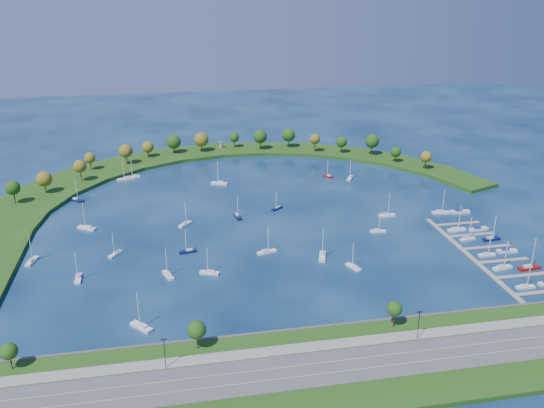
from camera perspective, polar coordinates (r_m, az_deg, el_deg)
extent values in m
plane|color=#071B3D|center=(285.29, -0.80, -1.18)|extent=(700.00, 700.00, 0.00)
cube|color=#294A13|center=(179.49, 6.34, -16.02)|extent=(420.00, 42.00, 1.60)
cube|color=#474442|center=(196.18, 4.51, -12.28)|extent=(420.00, 1.20, 1.80)
cube|color=#515154|center=(178.97, 6.36, -15.80)|extent=(420.00, 16.00, 0.12)
cube|color=gray|center=(187.44, 5.36, -13.82)|extent=(420.00, 5.00, 0.12)
cube|color=silver|center=(177.04, 6.60, -16.26)|extent=(420.00, 0.15, 0.02)
cube|color=silver|center=(180.83, 6.12, -15.32)|extent=(420.00, 0.15, 0.02)
cylinder|color=#382314|center=(192.05, -24.57, -14.12)|extent=(0.56, 0.56, 4.90)
sphere|color=#1F4E13|center=(190.16, -24.73, -13.25)|extent=(5.20, 5.20, 5.20)
cylinder|color=#382314|center=(185.41, -7.45, -13.40)|extent=(0.56, 0.56, 5.25)
sphere|color=#1F4E13|center=(183.27, -7.51, -12.41)|extent=(6.00, 6.00, 6.00)
cylinder|color=#382314|center=(198.05, 12.02, -11.18)|extent=(0.56, 0.56, 5.60)
sphere|color=#1F4E13|center=(196.04, 12.11, -10.23)|extent=(5.20, 5.20, 5.20)
cylinder|color=black|center=(177.50, -10.64, -14.45)|extent=(0.24, 0.24, 10.00)
cylinder|color=black|center=(192.65, 14.38, -11.64)|extent=(0.24, 0.24, 10.00)
cube|color=#294A13|center=(324.82, -23.16, 0.09)|extent=(50.23, 54.30, 2.00)
cube|color=#294A13|center=(346.88, -19.93, 1.84)|extent=(54.07, 56.09, 2.00)
cube|color=#294A13|center=(365.41, -16.23, 3.25)|extent=(55.20, 54.07, 2.00)
cube|color=#294A13|center=(379.93, -12.18, 4.31)|extent=(53.65, 48.47, 2.00)
cube|color=#294A13|center=(390.09, -7.90, 5.04)|extent=(49.62, 39.75, 2.00)
cube|color=#294A13|center=(395.65, -3.48, 5.44)|extent=(44.32, 29.96, 2.00)
cube|color=#294A13|center=(396.48, 0.99, 5.51)|extent=(49.49, 38.05, 2.00)
cube|color=#294A13|center=(392.56, 5.44, 5.25)|extent=(51.13, 44.12, 2.00)
cube|color=#294A13|center=(383.99, 9.79, 4.66)|extent=(49.19, 47.96, 2.00)
cube|color=#294A13|center=(370.96, 13.93, 3.74)|extent=(43.90, 49.49, 2.00)
cube|color=#294A13|center=(353.78, 17.78, 2.48)|extent=(35.67, 48.74, 2.00)
cylinder|color=#382314|center=(322.47, -24.29, 0.63)|extent=(0.56, 0.56, 7.15)
sphere|color=#1F4E13|center=(320.88, -24.42, 1.48)|extent=(7.46, 7.46, 7.46)
cylinder|color=#382314|center=(332.27, -21.64, 1.54)|extent=(0.56, 0.56, 6.39)
sphere|color=brown|center=(330.78, -21.75, 2.33)|extent=(8.32, 8.32, 8.32)
cylinder|color=#382314|center=(344.99, -18.50, 2.76)|extent=(0.56, 0.56, 7.51)
sphere|color=brown|center=(343.45, -18.60, 3.59)|extent=(7.46, 7.46, 7.46)
cylinder|color=#382314|center=(364.40, -17.63, 3.72)|extent=(0.56, 0.56, 6.25)
sphere|color=brown|center=(363.14, -17.71, 4.39)|extent=(6.66, 6.66, 6.66)
cylinder|color=#382314|center=(369.99, -14.30, 4.38)|extent=(0.56, 0.56, 6.86)
sphere|color=brown|center=(368.57, -14.37, 5.15)|extent=(8.59, 8.59, 8.59)
cylinder|color=#382314|center=(382.35, -12.23, 4.97)|extent=(0.56, 0.56, 5.16)
sphere|color=brown|center=(381.24, -12.28, 5.57)|extent=(7.65, 7.65, 7.65)
cylinder|color=#382314|center=(387.69, -9.73, 5.43)|extent=(0.56, 0.56, 5.86)
sphere|color=#1F4E13|center=(386.42, -9.77, 6.12)|extent=(9.30, 9.30, 9.30)
cylinder|color=#382314|center=(388.54, -7.03, 5.66)|extent=(0.56, 0.56, 6.44)
sphere|color=brown|center=(387.19, -7.07, 6.40)|extent=(9.71, 9.71, 9.71)
cylinder|color=#382314|center=(396.75, -3.75, 6.06)|extent=(0.56, 0.56, 5.78)
sphere|color=#1F4E13|center=(395.67, -3.77, 6.64)|extent=(6.43, 6.43, 6.43)
cylinder|color=#382314|center=(390.54, -1.17, 5.96)|extent=(0.56, 0.56, 7.27)
sphere|color=#1F4E13|center=(389.13, -1.18, 6.74)|extent=(9.20, 9.20, 9.20)
cylinder|color=#382314|center=(395.80, 1.66, 6.15)|extent=(0.56, 0.56, 6.96)
sphere|color=#1F4E13|center=(394.45, 1.67, 6.89)|extent=(9.05, 9.05, 9.05)
cylinder|color=#382314|center=(385.86, 4.28, 5.74)|extent=(0.56, 0.56, 7.57)
sphere|color=brown|center=(384.50, 4.30, 6.48)|extent=(6.96, 6.96, 6.96)
cylinder|color=#382314|center=(385.45, 6.92, 5.51)|extent=(0.56, 0.56, 6.13)
sphere|color=#1F4E13|center=(384.25, 6.95, 6.16)|extent=(7.31, 7.31, 7.31)
cylinder|color=#382314|center=(383.45, 9.89, 5.38)|extent=(0.56, 0.56, 7.54)
sphere|color=#1F4E13|center=(381.98, 9.94, 6.18)|extent=(9.02, 9.02, 9.02)
cylinder|color=#382314|center=(371.01, 12.19, 4.49)|extent=(0.56, 0.56, 5.41)
sphere|color=#1F4E13|center=(369.89, 12.24, 5.09)|extent=(6.67, 6.67, 6.67)
cylinder|color=#382314|center=(361.07, 15.04, 3.86)|extent=(0.56, 0.56, 6.47)
sphere|color=brown|center=(359.77, 15.11, 4.56)|extent=(6.90, 6.90, 6.90)
cylinder|color=gray|center=(396.92, -5.10, 5.87)|extent=(2.20, 2.20, 3.77)
cylinder|color=gray|center=(396.38, -5.11, 6.16)|extent=(2.60, 2.60, 0.30)
cube|color=gray|center=(257.83, 19.09, -4.92)|extent=(2.20, 82.00, 0.40)
cube|color=gray|center=(239.97, 25.42, -7.93)|extent=(22.00, 2.00, 0.40)
cube|color=gray|center=(249.26, 23.71, -6.53)|extent=(22.00, 2.00, 0.40)
cube|color=gray|center=(258.89, 22.13, -5.24)|extent=(22.00, 2.00, 0.40)
cylinder|color=#382314|center=(264.64, 24.14, -4.91)|extent=(0.36, 0.36, 1.60)
cube|color=gray|center=(268.83, 20.67, -4.03)|extent=(22.00, 2.00, 0.40)
cylinder|color=#382314|center=(274.37, 22.63, -3.75)|extent=(0.36, 0.36, 1.60)
cube|color=gray|center=(279.03, 19.32, -2.91)|extent=(22.00, 2.00, 0.40)
cylinder|color=#382314|center=(284.38, 21.24, -2.66)|extent=(0.36, 0.36, 1.60)
cube|color=gray|center=(289.48, 18.07, -1.87)|extent=(22.00, 2.00, 0.40)
cylinder|color=#382314|center=(294.63, 19.94, -1.65)|extent=(0.36, 0.36, 1.60)
cube|color=white|center=(238.38, -18.73, -7.05)|extent=(2.44, 8.13, 0.97)
cube|color=silver|center=(238.72, -18.73, -6.79)|extent=(1.65, 2.86, 0.68)
cylinder|color=silver|center=(235.15, -18.91, -5.85)|extent=(0.32, 0.32, 10.91)
cube|color=white|center=(201.94, -12.88, -11.86)|extent=(7.96, 8.41, 1.09)
cube|color=silver|center=(200.84, -12.73, -11.73)|extent=(3.44, 3.54, 0.76)
cylinder|color=silver|center=(198.93, -13.18, -10.18)|extent=(0.32, 0.32, 12.22)
cube|color=white|center=(254.13, -15.34, -4.84)|extent=(5.92, 6.92, 0.86)
cube|color=silver|center=(254.29, -15.25, -4.63)|extent=(2.63, 2.84, 0.60)
cylinder|color=silver|center=(251.54, -15.54, -3.81)|extent=(0.32, 0.32, 9.66)
cube|color=white|center=(231.95, -10.32, -7.01)|extent=(4.95, 8.57, 0.99)
cube|color=silver|center=(230.86, -10.26, -6.91)|extent=(2.50, 3.27, 0.69)
cylinder|color=silver|center=(229.72, -10.48, -5.61)|extent=(0.32, 0.32, 11.16)
cube|color=white|center=(350.44, -13.64, 2.64)|extent=(7.86, 2.96, 0.92)
cube|color=silver|center=(350.23, -13.52, 2.78)|extent=(2.83, 1.78, 0.64)
cylinder|color=silver|center=(348.71, -13.82, 3.51)|extent=(0.32, 0.32, 10.37)
cube|color=#0A1141|center=(293.11, 0.50, -0.45)|extent=(6.52, 5.75, 0.82)
cube|color=silver|center=(293.34, 0.59, -0.29)|extent=(2.70, 2.54, 0.57)
cylinder|color=silver|center=(290.90, 0.43, 0.43)|extent=(0.32, 0.32, 9.21)
cube|color=white|center=(246.80, -0.52, -4.81)|extent=(8.82, 4.54, 1.02)
cube|color=silver|center=(246.09, -0.70, -4.67)|extent=(3.31, 2.39, 0.71)
cylinder|color=silver|center=(244.37, -0.38, -3.46)|extent=(0.32, 0.32, 11.46)
cube|color=white|center=(277.43, -8.63, -2.00)|extent=(7.00, 7.22, 0.94)
cube|color=silver|center=(276.58, -8.74, -1.90)|extent=(3.01, 3.06, 0.66)
cylinder|color=silver|center=(275.64, -8.61, -0.86)|extent=(0.32, 0.32, 10.60)
cube|color=white|center=(341.73, 7.79, 2.59)|extent=(6.01, 8.17, 0.97)
cube|color=silver|center=(342.23, 7.82, 2.76)|extent=(2.79, 3.25, 0.68)
cylinder|color=silver|center=(339.27, 7.82, 3.51)|extent=(0.32, 0.32, 10.95)
cube|color=white|center=(330.65, -5.27, 2.06)|extent=(9.65, 6.14, 1.13)
cube|color=silver|center=(330.06, -5.12, 2.21)|extent=(3.74, 2.99, 0.79)
cylinder|color=silver|center=(328.67, -5.43, 3.21)|extent=(0.32, 0.32, 12.67)
cube|color=#0A1141|center=(249.99, -8.39, -4.71)|extent=(7.61, 3.23, 0.89)
cube|color=silver|center=(249.79, -8.23, -4.53)|extent=(2.78, 1.84, 0.62)
cylinder|color=silver|center=(247.58, -8.59, -3.60)|extent=(0.32, 0.32, 9.96)
cube|color=white|center=(347.23, -14.37, 2.43)|extent=(10.29, 5.50, 1.19)
cube|color=silver|center=(347.11, -14.23, 2.61)|extent=(3.88, 2.86, 0.83)
cylinder|color=silver|center=(344.85, -14.61, 3.55)|extent=(0.32, 0.32, 13.38)
cube|color=white|center=(283.52, -17.97, -2.31)|extent=(9.22, 7.18, 1.11)
cube|color=silver|center=(282.59, -17.85, -2.16)|extent=(3.72, 3.28, 0.78)
cylinder|color=silver|center=(281.43, -18.24, -1.01)|extent=(0.32, 0.32, 12.53)
cube|color=white|center=(243.75, 5.05, -5.24)|extent=(5.31, 9.69, 1.12)
cube|color=silver|center=(244.16, 5.06, -4.94)|extent=(2.73, 3.67, 0.78)
cylinder|color=silver|center=(240.09, 5.09, -3.85)|extent=(0.32, 0.32, 12.60)
cube|color=maroon|center=(343.26, 5.61, 2.76)|extent=(5.46, 6.58, 0.81)
cube|color=silver|center=(342.65, 5.70, 2.84)|extent=(2.45, 2.69, 0.57)
cylinder|color=silver|center=(342.03, 5.57, 3.56)|extent=(0.32, 0.32, 9.10)
cube|color=white|center=(259.13, -22.79, -5.28)|extent=(4.55, 8.62, 1.00)
cube|color=silver|center=(258.13, -22.90, -5.19)|extent=(2.37, 3.25, 0.70)
cylinder|color=silver|center=(257.15, -22.92, -4.00)|extent=(0.32, 0.32, 11.21)
cube|color=white|center=(236.94, 8.11, -6.24)|extent=(5.01, 7.75, 0.91)
cube|color=silver|center=(236.11, 8.24, -6.14)|extent=(2.43, 3.01, 0.63)
cylinder|color=silver|center=(234.83, 8.08, -4.98)|extent=(0.32, 0.32, 10.18)
cube|color=white|center=(271.36, 10.50, -2.68)|extent=(7.37, 2.69, 0.87)
cube|color=silver|center=(270.88, 10.36, -2.55)|extent=(2.65, 1.65, 0.61)
cylinder|color=silver|center=(269.43, 10.69, -1.65)|extent=(0.32, 0.32, 9.73)
cube|color=#0A1141|center=(321.06, -18.86, 0.35)|extent=(8.04, 6.95, 1.00)
cube|color=silver|center=(321.35, -18.98, 0.52)|extent=(3.31, 3.08, 0.70)
cylinder|color=silver|center=(318.57, -18.91, 1.36)|extent=(0.32, 0.32, 11.27)
cube|color=#0A1141|center=(283.38, -3.44, -1.27)|extent=(3.50, 8.28, 0.96)
cube|color=silver|center=(283.78, -3.49, -1.06)|extent=(2.00, 3.02, 0.67)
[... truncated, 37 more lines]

